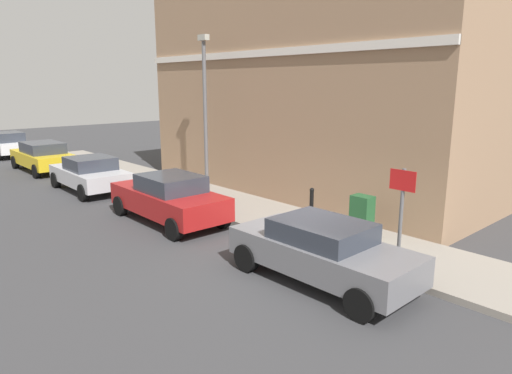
{
  "coord_description": "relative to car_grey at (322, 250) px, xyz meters",
  "views": [
    {
      "loc": [
        -7.79,
        -6.98,
        4.18
      ],
      "look_at": [
        1.06,
        2.72,
        1.2
      ],
      "focal_mm": 32.03,
      "sensor_mm": 36.0,
      "label": 1
    }
  ],
  "objects": [
    {
      "name": "ground",
      "position": [
        0.57,
        1.16,
        -0.72
      ],
      "size": [
        80.0,
        80.0,
        0.0
      ],
      "primitive_type": "plane",
      "color": "#38383A"
    },
    {
      "name": "sidewalk",
      "position": [
        2.46,
        7.16,
        -0.65
      ],
      "size": [
        2.64,
        30.0,
        0.15
      ],
      "primitive_type": "cube",
      "color": "gray",
      "rests_on": "ground"
    },
    {
      "name": "corner_building",
      "position": [
        7.0,
        5.99,
        3.64
      ],
      "size": [
        6.55,
        13.66,
        8.71
      ],
      "color": "#937256",
      "rests_on": "ground"
    },
    {
      "name": "car_grey",
      "position": [
        0.0,
        0.0,
        0.0
      ],
      "size": [
        1.84,
        4.18,
        1.36
      ],
      "rotation": [
        0.0,
        0.0,
        1.58
      ],
      "color": "slate",
      "rests_on": "ground"
    },
    {
      "name": "car_red",
      "position": [
        -0.04,
        6.0,
        0.04
      ],
      "size": [
        1.91,
        4.37,
        1.49
      ],
      "rotation": [
        0.0,
        0.0,
        1.56
      ],
      "color": "maroon",
      "rests_on": "ground"
    },
    {
      "name": "car_silver",
      "position": [
        -0.12,
        11.71,
        -0.01
      ],
      "size": [
        2.01,
        4.11,
        1.38
      ],
      "rotation": [
        0.0,
        0.0,
        1.55
      ],
      "color": "#B7B7BC",
      "rests_on": "ground"
    },
    {
      "name": "car_yellow",
      "position": [
        -0.09,
        17.38,
        0.03
      ],
      "size": [
        1.88,
        4.38,
        1.42
      ],
      "rotation": [
        0.0,
        0.0,
        1.57
      ],
      "color": "gold",
      "rests_on": "ground"
    },
    {
      "name": "car_white",
      "position": [
        -0.04,
        23.7,
        0.01
      ],
      "size": [
        1.87,
        3.95,
        1.42
      ],
      "rotation": [
        0.0,
        0.0,
        1.59
      ],
      "color": "silver",
      "rests_on": "ground"
    },
    {
      "name": "utility_cabinet",
      "position": [
        2.72,
        0.89,
        -0.04
      ],
      "size": [
        0.46,
        0.61,
        1.15
      ],
      "color": "#1E4C28",
      "rests_on": "sidewalk"
    },
    {
      "name": "bollard_near_cabinet",
      "position": [
        2.82,
        2.72,
        -0.02
      ],
      "size": [
        0.14,
        0.14,
        1.04
      ],
      "color": "black",
      "rests_on": "sidewalk"
    },
    {
      "name": "street_sign",
      "position": [
        1.38,
        -0.99,
        0.94
      ],
      "size": [
        0.08,
        0.6,
        2.3
      ],
      "color": "#59595B",
      "rests_on": "sidewalk"
    },
    {
      "name": "lamppost",
      "position": [
        2.78,
        7.89,
        2.58
      ],
      "size": [
        0.2,
        0.44,
        5.72
      ],
      "color": "#59595B",
      "rests_on": "sidewalk"
    }
  ]
}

